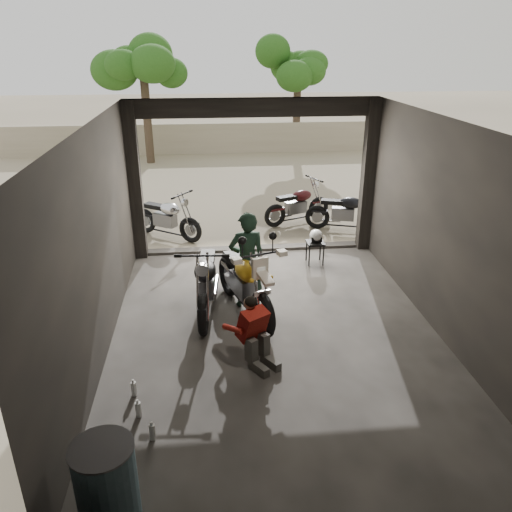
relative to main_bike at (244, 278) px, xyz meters
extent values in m
plane|color=#7A6D56|center=(0.42, -0.78, -0.66)|extent=(80.00, 80.00, 0.00)
cube|color=#2D2B28|center=(0.42, -0.78, -0.65)|extent=(5.00, 7.00, 0.02)
plane|color=black|center=(0.42, -0.78, 2.54)|extent=(7.00, 7.00, 0.00)
cube|color=black|center=(0.42, -4.28, 0.94)|extent=(5.00, 0.02, 3.20)
cube|color=black|center=(-2.08, -0.78, 0.94)|extent=(0.02, 7.00, 3.20)
cube|color=black|center=(2.92, -0.78, 0.94)|extent=(0.02, 7.00, 3.20)
cube|color=black|center=(-1.96, 2.60, 0.94)|extent=(0.24, 0.24, 3.20)
cube|color=black|center=(2.80, 2.60, 0.94)|extent=(0.24, 0.24, 3.20)
cube|color=black|center=(0.42, 2.64, 2.36)|extent=(5.00, 0.16, 0.36)
cube|color=#2D2B28|center=(0.42, 2.72, -0.62)|extent=(5.00, 0.25, 0.08)
cube|color=gray|center=(0.42, 13.22, -0.06)|extent=(18.00, 0.30, 1.20)
cylinder|color=#382B1E|center=(-2.58, 11.72, 1.13)|extent=(0.30, 0.30, 3.58)
ellipsoid|color=#1E4C14|center=(-2.58, 11.72, 3.37)|extent=(2.20, 2.20, 3.14)
cylinder|color=#382B1E|center=(3.22, 13.22, 0.94)|extent=(0.30, 0.30, 3.20)
ellipsoid|color=#1E4C14|center=(3.22, 13.22, 2.94)|extent=(2.20, 2.20, 2.80)
imported|color=black|center=(0.07, 0.28, 0.18)|extent=(0.66, 0.48, 1.68)
cube|color=black|center=(1.59, 1.88, -0.20)|extent=(0.35, 0.35, 0.04)
cylinder|color=black|center=(1.44, 1.73, -0.43)|extent=(0.03, 0.03, 0.46)
cylinder|color=black|center=(1.73, 1.73, -0.43)|extent=(0.03, 0.03, 0.46)
cylinder|color=black|center=(1.44, 2.02, -0.43)|extent=(0.03, 0.03, 0.46)
cylinder|color=black|center=(1.73, 2.02, -0.43)|extent=(0.03, 0.03, 0.46)
ellipsoid|color=silver|center=(1.60, 1.91, -0.06)|extent=(0.32, 0.33, 0.25)
cylinder|color=#3E5C68|center=(-1.58, -3.78, -0.22)|extent=(0.74, 0.74, 0.88)
cylinder|color=black|center=(4.27, 4.09, 0.56)|extent=(0.08, 0.08, 2.44)
cylinder|color=beige|center=(4.27, 4.07, 1.56)|extent=(0.89, 0.03, 0.89)
camera|label=1|loc=(-0.57, -7.27, 3.51)|focal=35.00mm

